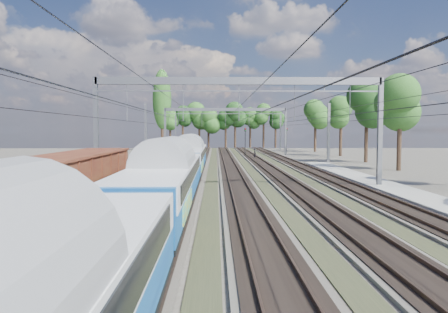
{
  "coord_description": "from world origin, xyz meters",
  "views": [
    {
      "loc": [
        -1.88,
        -5.29,
        4.75
      ],
      "look_at": [
        -1.26,
        27.02,
        2.8
      ],
      "focal_mm": 35.0,
      "sensor_mm": 36.0,
      "label": 1
    }
  ],
  "objects_px": {
    "freight_boxcar": "(77,182)",
    "signal_far": "(287,137)",
    "signal_near": "(245,139)",
    "emu_train": "(165,174)",
    "worker": "(255,154)"
  },
  "relations": [
    {
      "from": "freight_boxcar",
      "to": "signal_far",
      "type": "height_order",
      "value": "signal_far"
    },
    {
      "from": "freight_boxcar",
      "to": "signal_far",
      "type": "bearing_deg",
      "value": 71.8
    },
    {
      "from": "freight_boxcar",
      "to": "signal_near",
      "type": "bearing_deg",
      "value": 77.39
    },
    {
      "from": "signal_near",
      "to": "freight_boxcar",
      "type": "bearing_deg",
      "value": -105.92
    },
    {
      "from": "signal_near",
      "to": "signal_far",
      "type": "xyz_separation_m",
      "value": [
        9.0,
        9.65,
        0.04
      ]
    },
    {
      "from": "signal_far",
      "to": "emu_train",
      "type": "bearing_deg",
      "value": -119.09
    },
    {
      "from": "freight_boxcar",
      "to": "worker",
      "type": "distance_m",
      "value": 51.8
    },
    {
      "from": "emu_train",
      "to": "worker",
      "type": "bearing_deg",
      "value": 79.58
    },
    {
      "from": "worker",
      "to": "signal_far",
      "type": "bearing_deg",
      "value": -40.53
    },
    {
      "from": "emu_train",
      "to": "freight_boxcar",
      "type": "relative_size",
      "value": 4.63
    },
    {
      "from": "emu_train",
      "to": "signal_far",
      "type": "height_order",
      "value": "signal_far"
    },
    {
      "from": "worker",
      "to": "signal_far",
      "type": "height_order",
      "value": "signal_far"
    },
    {
      "from": "freight_boxcar",
      "to": "worker",
      "type": "height_order",
      "value": "freight_boxcar"
    },
    {
      "from": "worker",
      "to": "signal_near",
      "type": "bearing_deg",
      "value": -0.5
    },
    {
      "from": "signal_far",
      "to": "signal_near",
      "type": "bearing_deg",
      "value": -147.5
    }
  ]
}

